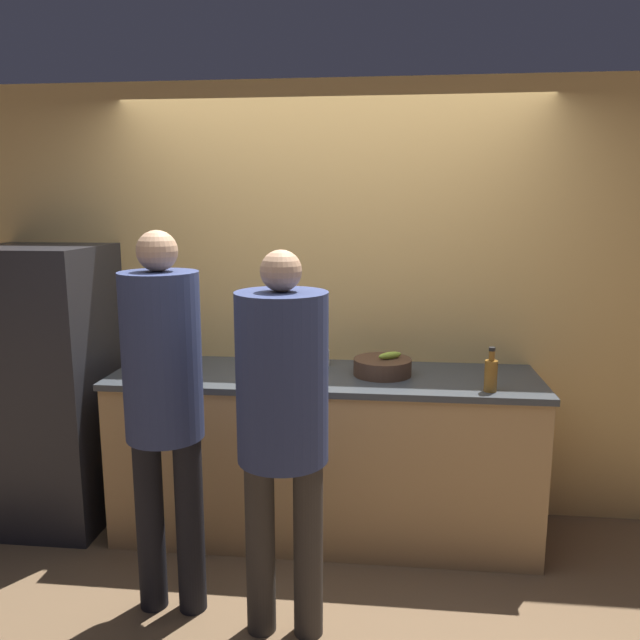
# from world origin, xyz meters

# --- Properties ---
(ground_plane) EXTENTS (14.00, 14.00, 0.00)m
(ground_plane) POSITION_xyz_m (0.00, 0.00, 0.00)
(ground_plane) COLOR brown
(wall_back) EXTENTS (5.20, 0.06, 2.60)m
(wall_back) POSITION_xyz_m (0.00, 0.74, 1.30)
(wall_back) COLOR #E0B266
(wall_back) RESTS_ON ground_plane
(counter) EXTENTS (2.39, 0.72, 0.96)m
(counter) POSITION_xyz_m (0.00, 0.40, 0.48)
(counter) COLOR tan
(counter) RESTS_ON ground_plane
(refrigerator) EXTENTS (0.72, 0.72, 1.66)m
(refrigerator) POSITION_xyz_m (-1.66, 0.38, 0.83)
(refrigerator) COLOR #232328
(refrigerator) RESTS_ON ground_plane
(person_left) EXTENTS (0.35, 0.35, 1.79)m
(person_left) POSITION_xyz_m (-0.64, -0.40, 1.07)
(person_left) COLOR black
(person_left) RESTS_ON ground_plane
(person_center) EXTENTS (0.39, 0.39, 1.72)m
(person_center) POSITION_xyz_m (-0.09, -0.51, 1.05)
(person_center) COLOR #38332D
(person_center) RESTS_ON ground_plane
(fruit_bowl) EXTENTS (0.32, 0.32, 0.13)m
(fruit_bowl) POSITION_xyz_m (0.33, 0.40, 1.00)
(fruit_bowl) COLOR #4C3323
(fruit_bowl) RESTS_ON counter
(utensil_crock) EXTENTS (0.10, 0.10, 0.30)m
(utensil_crock) POSITION_xyz_m (-0.21, 0.59, 1.03)
(utensil_crock) COLOR #ADA393
(utensil_crock) RESTS_ON counter
(bottle_amber) EXTENTS (0.07, 0.07, 0.23)m
(bottle_amber) POSITION_xyz_m (0.87, 0.14, 1.05)
(bottle_amber) COLOR brown
(bottle_amber) RESTS_ON counter
(bottle_dark) EXTENTS (0.05, 0.05, 0.18)m
(bottle_dark) POSITION_xyz_m (-0.74, 0.41, 1.02)
(bottle_dark) COLOR #333338
(bottle_dark) RESTS_ON counter
(cup_white) EXTENTS (0.07, 0.07, 0.09)m
(cup_white) POSITION_xyz_m (-0.02, 0.57, 1.00)
(cup_white) COLOR white
(cup_white) RESTS_ON counter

